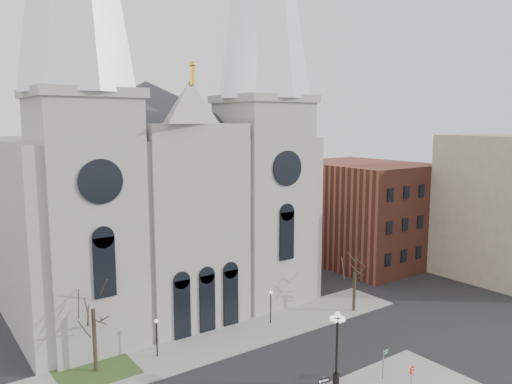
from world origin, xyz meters
TOP-DOWN VIEW (x-y plane):
  - sidewalk_far at (0.00, 11.00)m, footprint 40.00×6.00m
  - grass_patch at (-11.00, 12.00)m, footprint 6.00×5.00m
  - cathedral at (0.00, 22.86)m, footprint 33.00×26.66m
  - bg_building_brick at (30.00, 22.00)m, footprint 14.00×18.00m
  - bg_building_tan at (38.00, 6.00)m, footprint 10.00×14.00m
  - tree_left at (-11.00, 12.00)m, footprint 3.20×3.20m
  - tree_right at (15.00, 9.00)m, footprint 3.20×3.20m
  - ped_lamp_left at (-6.00, 11.50)m, footprint 0.32×0.32m
  - ped_lamp_right at (6.00, 11.50)m, footprint 0.32×0.32m
  - stop_sign at (6.60, -4.51)m, footprint 0.74×0.27m
  - globe_lamp at (3.01, -0.50)m, footprint 1.62×1.62m
  - street_name_sign at (6.55, -2.01)m, footprint 0.74×0.22m

SIDE VIEW (x-z plane):
  - sidewalk_far at x=0.00m, z-range 0.00..0.14m
  - grass_patch at x=-11.00m, z-range 0.00..0.18m
  - street_name_sign at x=6.55m, z-range 0.35..2.69m
  - stop_sign at x=6.60m, z-range 0.62..2.75m
  - ped_lamp_left at x=-6.00m, z-range 0.70..3.96m
  - ped_lamp_right at x=6.00m, z-range 0.70..3.96m
  - globe_lamp at x=3.01m, z-range 0.87..6.58m
  - tree_right at x=15.00m, z-range 1.47..7.47m
  - tree_left at x=-11.00m, z-range 1.83..9.33m
  - bg_building_brick at x=30.00m, z-range 0.00..14.00m
  - bg_building_tan at x=38.00m, z-range 0.00..18.00m
  - cathedral at x=0.00m, z-range -8.52..45.48m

